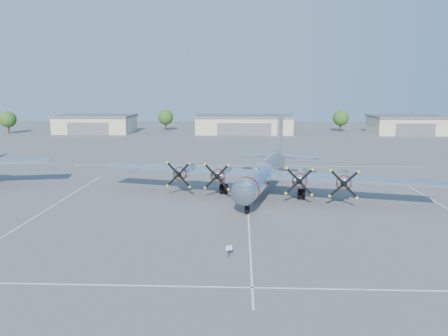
{
  "coord_description": "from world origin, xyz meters",
  "views": [
    {
      "loc": [
        -0.8,
        -49.09,
        12.94
      ],
      "look_at": [
        -2.95,
        4.95,
        3.2
      ],
      "focal_mm": 35.0,
      "sensor_mm": 36.0,
      "label": 1
    }
  ],
  "objects_px": {
    "hangar_west": "(96,124)",
    "hangar_center": "(244,124)",
    "info_placard": "(229,249)",
    "tree_west": "(166,117)",
    "hangar_east": "(407,125)",
    "tree_east": "(341,118)",
    "tree_far_west": "(8,119)",
    "main_bomber_b29": "(264,193)"
  },
  "relations": [
    {
      "from": "tree_far_west",
      "to": "main_bomber_b29",
      "type": "height_order",
      "value": "tree_far_west"
    },
    {
      "from": "hangar_east",
      "to": "tree_west",
      "type": "height_order",
      "value": "tree_west"
    },
    {
      "from": "tree_west",
      "to": "info_placard",
      "type": "height_order",
      "value": "tree_west"
    },
    {
      "from": "hangar_center",
      "to": "hangar_east",
      "type": "relative_size",
      "value": 1.39
    },
    {
      "from": "hangar_east",
      "to": "tree_far_west",
      "type": "distance_m",
      "value": 118.08
    },
    {
      "from": "hangar_center",
      "to": "tree_far_west",
      "type": "xyz_separation_m",
      "value": [
        -70.0,
        -3.96,
        1.51
      ]
    },
    {
      "from": "tree_west",
      "to": "hangar_east",
      "type": "bearing_deg",
      "value": -6.28
    },
    {
      "from": "hangar_west",
      "to": "hangar_center",
      "type": "distance_m",
      "value": 45.0
    },
    {
      "from": "tree_east",
      "to": "hangar_east",
      "type": "bearing_deg",
      "value": -18.54
    },
    {
      "from": "tree_west",
      "to": "hangar_west",
      "type": "bearing_deg",
      "value": -158.11
    },
    {
      "from": "tree_far_west",
      "to": "hangar_west",
      "type": "bearing_deg",
      "value": 9.01
    },
    {
      "from": "hangar_west",
      "to": "tree_far_west",
      "type": "distance_m",
      "value": 25.36
    },
    {
      "from": "hangar_west",
      "to": "hangar_east",
      "type": "distance_m",
      "value": 93.0
    },
    {
      "from": "hangar_center",
      "to": "info_placard",
      "type": "relative_size",
      "value": 28.83
    },
    {
      "from": "hangar_west",
      "to": "tree_east",
      "type": "distance_m",
      "value": 75.26
    },
    {
      "from": "info_placard",
      "to": "tree_east",
      "type": "bearing_deg",
      "value": 49.29
    },
    {
      "from": "tree_west",
      "to": "info_placard",
      "type": "xyz_separation_m",
      "value": [
        23.3,
        -106.81,
        -3.52
      ]
    },
    {
      "from": "hangar_center",
      "to": "tree_east",
      "type": "distance_m",
      "value": 30.64
    },
    {
      "from": "tree_far_west",
      "to": "tree_west",
      "type": "xyz_separation_m",
      "value": [
        45.0,
        12.0,
        0.0
      ]
    },
    {
      "from": "hangar_west",
      "to": "tree_west",
      "type": "distance_m",
      "value": 21.61
    },
    {
      "from": "hangar_east",
      "to": "info_placard",
      "type": "relative_size",
      "value": 20.77
    },
    {
      "from": "hangar_center",
      "to": "main_bomber_b29",
      "type": "height_order",
      "value": "hangar_center"
    },
    {
      "from": "hangar_east",
      "to": "tree_east",
      "type": "xyz_separation_m",
      "value": [
        -18.0,
        6.04,
        1.51
      ]
    },
    {
      "from": "hangar_east",
      "to": "hangar_west",
      "type": "bearing_deg",
      "value": -180.0
    },
    {
      "from": "tree_east",
      "to": "info_placard",
      "type": "xyz_separation_m",
      "value": [
        -31.7,
        -104.81,
        -3.52
      ]
    },
    {
      "from": "main_bomber_b29",
      "to": "tree_far_west",
      "type": "bearing_deg",
      "value": 148.34
    },
    {
      "from": "hangar_east",
      "to": "tree_far_west",
      "type": "bearing_deg",
      "value": -178.08
    },
    {
      "from": "hangar_west",
      "to": "tree_east",
      "type": "relative_size",
      "value": 3.4
    },
    {
      "from": "hangar_center",
      "to": "tree_east",
      "type": "height_order",
      "value": "tree_east"
    },
    {
      "from": "hangar_west",
      "to": "hangar_east",
      "type": "relative_size",
      "value": 1.1
    },
    {
      "from": "main_bomber_b29",
      "to": "info_placard",
      "type": "height_order",
      "value": "main_bomber_b29"
    },
    {
      "from": "hangar_west",
      "to": "info_placard",
      "type": "distance_m",
      "value": 107.87
    },
    {
      "from": "hangar_west",
      "to": "tree_east",
      "type": "xyz_separation_m",
      "value": [
        75.0,
        6.04,
        1.51
      ]
    },
    {
      "from": "tree_far_west",
      "to": "tree_east",
      "type": "xyz_separation_m",
      "value": [
        100.0,
        10.0,
        0.0
      ]
    },
    {
      "from": "hangar_center",
      "to": "main_bomber_b29",
      "type": "distance_m",
      "value": 77.23
    },
    {
      "from": "hangar_west",
      "to": "main_bomber_b29",
      "type": "relative_size",
      "value": 0.55
    },
    {
      "from": "hangar_center",
      "to": "tree_far_west",
      "type": "height_order",
      "value": "tree_far_west"
    },
    {
      "from": "hangar_east",
      "to": "info_placard",
      "type": "xyz_separation_m",
      "value": [
        -49.7,
        -98.78,
        -2.02
      ]
    },
    {
      "from": "hangar_east",
      "to": "tree_east",
      "type": "relative_size",
      "value": 3.1
    },
    {
      "from": "tree_far_west",
      "to": "tree_west",
      "type": "relative_size",
      "value": 1.0
    },
    {
      "from": "tree_west",
      "to": "main_bomber_b29",
      "type": "xyz_separation_m",
      "value": [
        27.17,
        -85.19,
        -4.22
      ]
    },
    {
      "from": "hangar_center",
      "to": "info_placard",
      "type": "bearing_deg",
      "value": -90.99
    }
  ]
}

